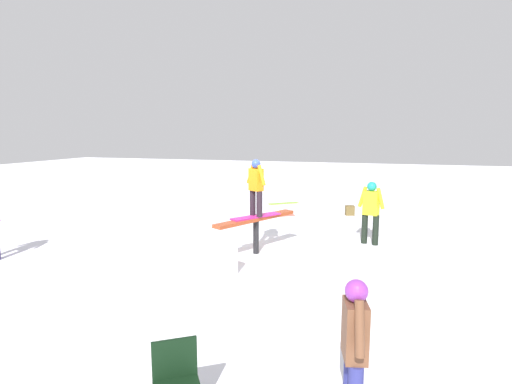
% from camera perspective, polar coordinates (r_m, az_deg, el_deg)
% --- Properties ---
extents(ground_plane, '(60.00, 60.00, 0.00)m').
position_cam_1_polar(ground_plane, '(9.70, 0.00, -8.74)').
color(ground_plane, white).
extents(rail_feature, '(2.30, 1.39, 0.89)m').
position_cam_1_polar(rail_feature, '(9.51, 0.00, -4.41)').
color(rail_feature, black).
rests_on(rail_feature, ground).
extents(snow_kicker_ramp, '(2.29, 2.17, 0.65)m').
position_cam_1_polar(snow_kicker_ramp, '(8.26, -10.89, -9.63)').
color(snow_kicker_ramp, white).
rests_on(snow_kicker_ramp, ground).
extents(main_rider_on_rail, '(1.25, 0.99, 1.37)m').
position_cam_1_polar(main_rider_on_rail, '(9.36, 0.00, 0.46)').
color(main_rider_on_rail, '#D7268E').
rests_on(main_rider_on_rail, rail_feature).
extents(bystander_yellow, '(0.34, 0.70, 1.63)m').
position_cam_1_polar(bystander_yellow, '(10.68, 16.09, -2.40)').
color(bystander_yellow, black).
rests_on(bystander_yellow, ground).
extents(bystander_brown, '(0.66, 0.28, 1.50)m').
position_cam_1_polar(bystander_brown, '(4.24, 13.88, -20.42)').
color(bystander_brown, navy).
rests_on(bystander_brown, ground).
extents(loose_snowboard_white, '(1.34, 1.03, 0.02)m').
position_cam_1_polar(loose_snowboard_white, '(6.10, -24.86, -20.33)').
color(loose_snowboard_white, white).
rests_on(loose_snowboard_white, ground).
extents(loose_snowboard_lime, '(0.99, 1.18, 0.02)m').
position_cam_1_polar(loose_snowboard_lime, '(16.30, 3.95, -1.63)').
color(loose_snowboard_lime, '#94DA3B').
rests_on(loose_snowboard_lime, ground).
extents(loose_snowboard_coral, '(1.05, 1.27, 0.02)m').
position_cam_1_polar(loose_snowboard_coral, '(13.83, 2.82, -3.46)').
color(loose_snowboard_coral, '#F3614E').
rests_on(loose_snowboard_coral, ground).
extents(backpack_on_snow, '(0.30, 0.35, 0.34)m').
position_cam_1_polar(backpack_on_snow, '(14.37, 13.25, -2.58)').
color(backpack_on_snow, brown).
rests_on(backpack_on_snow, ground).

